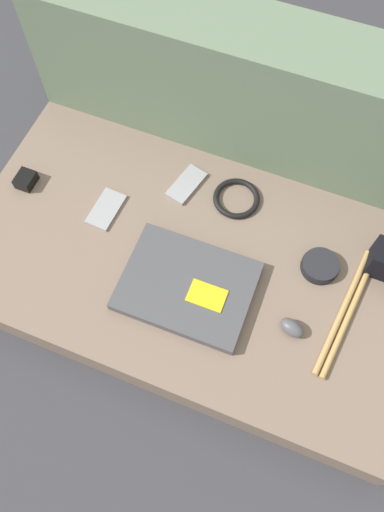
{
  "coord_description": "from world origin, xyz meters",
  "views": [
    {
      "loc": [
        0.2,
        -0.49,
        1.26
      ],
      "look_at": [
        0.0,
        0.0,
        0.14
      ],
      "focal_mm": 35.0,
      "sensor_mm": 36.0,
      "label": 1
    }
  ],
  "objects_px": {
    "phone_black": "(106,209)",
    "charger_brick": "(26,180)",
    "computer_mouse": "(292,328)",
    "laptop": "(187,286)",
    "speaker_puck": "(320,266)",
    "phone_silver": "(187,184)"
  },
  "relations": [
    {
      "from": "speaker_puck",
      "to": "phone_black",
      "type": "height_order",
      "value": "speaker_puck"
    },
    {
      "from": "phone_silver",
      "to": "phone_black",
      "type": "relative_size",
      "value": 1.08
    },
    {
      "from": "computer_mouse",
      "to": "phone_black",
      "type": "height_order",
      "value": "computer_mouse"
    },
    {
      "from": "laptop",
      "to": "speaker_puck",
      "type": "xyz_separation_m",
      "value": [
        0.29,
        0.17,
        -0.0
      ]
    },
    {
      "from": "speaker_puck",
      "to": "charger_brick",
      "type": "bearing_deg",
      "value": -176.5
    },
    {
      "from": "laptop",
      "to": "phone_silver",
      "type": "relative_size",
      "value": 2.47
    },
    {
      "from": "computer_mouse",
      "to": "charger_brick",
      "type": "relative_size",
      "value": 1.24
    },
    {
      "from": "laptop",
      "to": "phone_black",
      "type": "xyz_separation_m",
      "value": [
        -0.28,
        0.13,
        -0.01
      ]
    },
    {
      "from": "charger_brick",
      "to": "laptop",
      "type": "bearing_deg",
      "value": -13.36
    },
    {
      "from": "speaker_puck",
      "to": "computer_mouse",
      "type": "bearing_deg",
      "value": -95.97
    },
    {
      "from": "phone_black",
      "to": "laptop",
      "type": "bearing_deg",
      "value": -21.04
    },
    {
      "from": "laptop",
      "to": "phone_black",
      "type": "distance_m",
      "value": 0.31
    },
    {
      "from": "laptop",
      "to": "phone_black",
      "type": "height_order",
      "value": "laptop"
    },
    {
      "from": "phone_silver",
      "to": "computer_mouse",
      "type": "bearing_deg",
      "value": -22.82
    },
    {
      "from": "phone_silver",
      "to": "phone_black",
      "type": "bearing_deg",
      "value": -124.4
    },
    {
      "from": "speaker_puck",
      "to": "phone_silver",
      "type": "height_order",
      "value": "speaker_puck"
    },
    {
      "from": "phone_black",
      "to": "charger_brick",
      "type": "xyz_separation_m",
      "value": [
        -0.24,
        -0.0,
        0.01
      ]
    },
    {
      "from": "laptop",
      "to": "computer_mouse",
      "type": "bearing_deg",
      "value": -2.32
    },
    {
      "from": "laptop",
      "to": "phone_black",
      "type": "relative_size",
      "value": 2.66
    },
    {
      "from": "laptop",
      "to": "charger_brick",
      "type": "height_order",
      "value": "same"
    },
    {
      "from": "phone_black",
      "to": "phone_silver",
      "type": "bearing_deg",
      "value": 44.79
    },
    {
      "from": "computer_mouse",
      "to": "phone_silver",
      "type": "distance_m",
      "value": 0.48
    }
  ]
}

